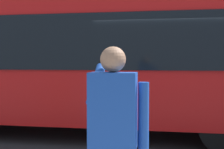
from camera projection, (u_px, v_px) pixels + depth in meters
name	position (u px, v px, depth m)	size (l,w,h in m)	color
ground_plane	(159.00, 137.00, 6.69)	(60.00, 60.00, 0.00)	#2B2B2D
red_bus	(83.00, 63.00, 6.98)	(9.05, 2.54, 3.08)	red
pedestrian_photographer	(114.00, 129.00, 2.52)	(0.53, 0.52, 1.70)	#4C4238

